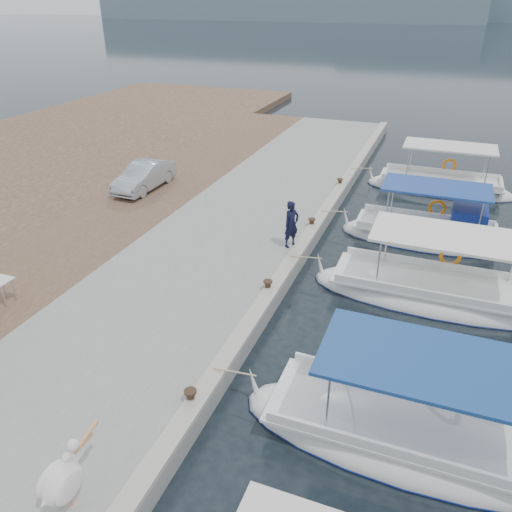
{
  "coord_description": "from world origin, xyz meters",
  "views": [
    {
      "loc": [
        3.91,
        -10.65,
        8.43
      ],
      "look_at": [
        -1.0,
        2.2,
        1.2
      ],
      "focal_mm": 35.0,
      "sensor_mm": 36.0,
      "label": 1
    }
  ],
  "objects_px": {
    "fishing_caique_e": "(439,188)",
    "fisherman": "(291,224)",
    "fishing_caique_b": "(412,439)",
    "fishing_caique_c": "(434,296)",
    "parked_car": "(144,176)",
    "fishing_caique_d": "(427,236)",
    "pelican": "(63,479)"
  },
  "relations": [
    {
      "from": "fishing_caique_b",
      "to": "fishing_caique_d",
      "type": "bearing_deg",
      "value": 92.31
    },
    {
      "from": "fishing_caique_d",
      "to": "fisherman",
      "type": "height_order",
      "value": "fishing_caique_d"
    },
    {
      "from": "fishing_caique_b",
      "to": "fisherman",
      "type": "distance_m",
      "value": 8.69
    },
    {
      "from": "fishing_caique_b",
      "to": "fishing_caique_c",
      "type": "distance_m",
      "value": 6.08
    },
    {
      "from": "fishing_caique_d",
      "to": "parked_car",
      "type": "distance_m",
      "value": 12.54
    },
    {
      "from": "fishing_caique_b",
      "to": "parked_car",
      "type": "relative_size",
      "value": 2.03
    },
    {
      "from": "fishing_caique_c",
      "to": "fishing_caique_d",
      "type": "bearing_deg",
      "value": 96.84
    },
    {
      "from": "fishing_caique_b",
      "to": "pelican",
      "type": "distance_m",
      "value": 6.88
    },
    {
      "from": "fishing_caique_e",
      "to": "parked_car",
      "type": "bearing_deg",
      "value": -154.73
    },
    {
      "from": "pelican",
      "to": "parked_car",
      "type": "distance_m",
      "value": 16.11
    },
    {
      "from": "fishing_caique_b",
      "to": "fisherman",
      "type": "relative_size",
      "value": 4.42
    },
    {
      "from": "fishing_caique_c",
      "to": "fishing_caique_d",
      "type": "distance_m",
      "value": 4.26
    },
    {
      "from": "pelican",
      "to": "fishing_caique_b",
      "type": "bearing_deg",
      "value": 35.75
    },
    {
      "from": "fishing_caique_d",
      "to": "fishing_caique_e",
      "type": "xyz_separation_m",
      "value": [
        0.14,
        6.0,
        -0.07
      ]
    },
    {
      "from": "fishing_caique_b",
      "to": "parked_car",
      "type": "xyz_separation_m",
      "value": [
        -12.93,
        10.33,
        0.98
      ]
    },
    {
      "from": "fishing_caique_e",
      "to": "fisherman",
      "type": "distance_m",
      "value": 10.39
    },
    {
      "from": "pelican",
      "to": "fishing_caique_c",
      "type": "bearing_deg",
      "value": 60.79
    },
    {
      "from": "fishing_caique_b",
      "to": "fishing_caique_c",
      "type": "height_order",
      "value": "same"
    },
    {
      "from": "fishing_caique_e",
      "to": "fisherman",
      "type": "bearing_deg",
      "value": -116.61
    },
    {
      "from": "fishing_caique_d",
      "to": "fishing_caique_b",
      "type": "bearing_deg",
      "value": -87.69
    },
    {
      "from": "fishing_caique_d",
      "to": "fishing_caique_e",
      "type": "distance_m",
      "value": 6.0
    },
    {
      "from": "fishing_caique_e",
      "to": "pelican",
      "type": "xyz_separation_m",
      "value": [
        -5.26,
        -20.29,
        0.96
      ]
    },
    {
      "from": "fishing_caique_e",
      "to": "fishing_caique_d",
      "type": "bearing_deg",
      "value": -91.35
    },
    {
      "from": "fishing_caique_c",
      "to": "pelican",
      "type": "relative_size",
      "value": 5.22
    },
    {
      "from": "fisherman",
      "to": "parked_car",
      "type": "relative_size",
      "value": 0.46
    },
    {
      "from": "fishing_caique_b",
      "to": "fishing_caique_d",
      "type": "height_order",
      "value": "same"
    },
    {
      "from": "fishing_caique_b",
      "to": "fishing_caique_c",
      "type": "bearing_deg",
      "value": 89.14
    },
    {
      "from": "parked_car",
      "to": "pelican",
      "type": "bearing_deg",
      "value": -61.53
    },
    {
      "from": "fishing_caique_b",
      "to": "fishing_caique_c",
      "type": "xyz_separation_m",
      "value": [
        0.09,
        6.08,
        0.0
      ]
    },
    {
      "from": "fishing_caique_e",
      "to": "parked_car",
      "type": "xyz_separation_m",
      "value": [
        -12.65,
        -5.97,
        0.98
      ]
    },
    {
      "from": "fisherman",
      "to": "parked_car",
      "type": "bearing_deg",
      "value": 100.65
    },
    {
      "from": "fishing_caique_e",
      "to": "parked_car",
      "type": "height_order",
      "value": "fishing_caique_e"
    }
  ]
}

